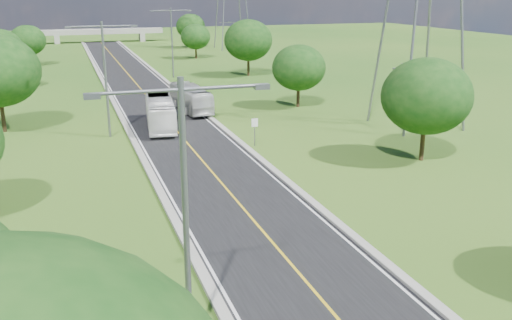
{
  "coord_description": "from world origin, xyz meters",
  "views": [
    {
      "loc": [
        -9.47,
        -5.58,
        12.65
      ],
      "look_at": [
        0.8,
        24.67,
        3.0
      ],
      "focal_mm": 40.0,
      "sensor_mm": 36.0,
      "label": 1
    }
  ],
  "objects": [
    {
      "name": "curb_right",
      "position": [
        4.25,
        66.0,
        0.11
      ],
      "size": [
        0.5,
        150.0,
        0.22
      ],
      "primitive_type": "cube",
      "color": "gray",
      "rests_on": "ground"
    },
    {
      "name": "tree_rf",
      "position": [
        18.0,
        120.0,
        4.64
      ],
      "size": [
        6.3,
        6.3,
        7.33
      ],
      "color": "black",
      "rests_on": "ground"
    },
    {
      "name": "speed_limit_sign",
      "position": [
        5.2,
        37.98,
        1.6
      ],
      "size": [
        0.55,
        0.09,
        2.4
      ],
      "color": "slate",
      "rests_on": "ground"
    },
    {
      "name": "road",
      "position": [
        0.0,
        66.0,
        0.03
      ],
      "size": [
        8.0,
        150.0,
        0.06
      ],
      "primitive_type": "cube",
      "color": "black",
      "rests_on": "ground"
    },
    {
      "name": "streetlight_near_left",
      "position": [
        -6.0,
        12.0,
        5.94
      ],
      "size": [
        5.9,
        0.25,
        10.0
      ],
      "color": "slate",
      "rests_on": "ground"
    },
    {
      "name": "tree_rb",
      "position": [
        16.0,
        30.0,
        4.95
      ],
      "size": [
        6.72,
        6.72,
        7.82
      ],
      "color": "black",
      "rests_on": "ground"
    },
    {
      "name": "streetlight_far_right",
      "position": [
        6.0,
        78.0,
        5.94
      ],
      "size": [
        5.9,
        0.25,
        10.0
      ],
      "color": "slate",
      "rests_on": "ground"
    },
    {
      "name": "tree_rd",
      "position": [
        17.0,
        76.0,
        5.27
      ],
      "size": [
        7.14,
        7.14,
        8.3
      ],
      "color": "black",
      "rests_on": "ground"
    },
    {
      "name": "tree_re",
      "position": [
        14.5,
        100.0,
        4.02
      ],
      "size": [
        5.46,
        5.46,
        6.35
      ],
      "color": "black",
      "rests_on": "ground"
    },
    {
      "name": "tree_rc",
      "position": [
        15.0,
        52.0,
        4.33
      ],
      "size": [
        5.88,
        5.88,
        6.84
      ],
      "color": "black",
      "rests_on": "ground"
    },
    {
      "name": "overpass",
      "position": [
        0.0,
        140.0,
        2.41
      ],
      "size": [
        30.0,
        3.0,
        3.2
      ],
      "color": "gray",
      "rests_on": "ground"
    },
    {
      "name": "tree_le",
      "position": [
        -14.5,
        98.0,
        4.33
      ],
      "size": [
        5.88,
        5.88,
        6.84
      ],
      "color": "black",
      "rests_on": "ground"
    },
    {
      "name": "curb_left",
      "position": [
        -4.25,
        66.0,
        0.11
      ],
      "size": [
        0.5,
        150.0,
        0.22
      ],
      "primitive_type": "cube",
      "color": "gray",
      "rests_on": "ground"
    },
    {
      "name": "ground",
      "position": [
        0.0,
        60.0,
        0.0
      ],
      "size": [
        260.0,
        260.0,
        0.0
      ],
      "primitive_type": "plane",
      "color": "#235016",
      "rests_on": "ground"
    },
    {
      "name": "bus_inbound",
      "position": [
        -1.13,
        47.02,
        1.48
      ],
      "size": [
        3.57,
        10.41,
        2.84
      ],
      "primitive_type": "imported",
      "rotation": [
        0.0,
        0.0,
        -0.12
      ],
      "color": "white",
      "rests_on": "road"
    },
    {
      "name": "streetlight_mid_left",
      "position": [
        -6.0,
        45.0,
        5.94
      ],
      "size": [
        5.9,
        0.25,
        10.0
      ],
      "color": "slate",
      "rests_on": "ground"
    },
    {
      "name": "bus_outbound",
      "position": [
        3.2,
        53.43,
        1.4
      ],
      "size": [
        2.81,
        9.73,
        2.68
      ],
      "primitive_type": "imported",
      "rotation": [
        0.0,
        0.0,
        3.2
      ],
      "color": "silver",
      "rests_on": "road"
    }
  ]
}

